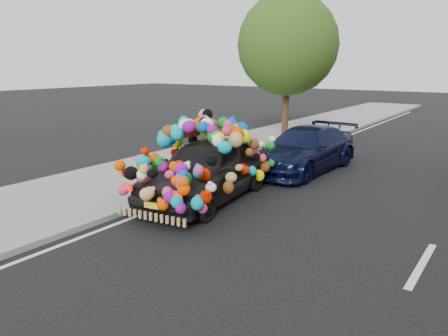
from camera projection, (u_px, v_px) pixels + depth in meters
name	position (u px, v px, depth m)	size (l,w,h in m)	color
ground	(239.00, 222.00, 9.20)	(100.00, 100.00, 0.00)	black
sidewalk	(103.00, 187.00, 11.58)	(4.00, 60.00, 0.12)	gray
kerb	(157.00, 199.00, 10.49)	(0.15, 60.00, 0.13)	gray
lane_markings	(422.00, 265.00, 7.20)	(6.00, 50.00, 0.01)	silver
tree_near_sidewalk	(287.00, 45.00, 17.97)	(4.20, 4.20, 6.13)	#332114
plush_art_car	(207.00, 155.00, 10.51)	(2.70, 4.86, 2.16)	black
navy_sedan	(305.00, 149.00, 13.52)	(1.88, 4.62, 1.34)	black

